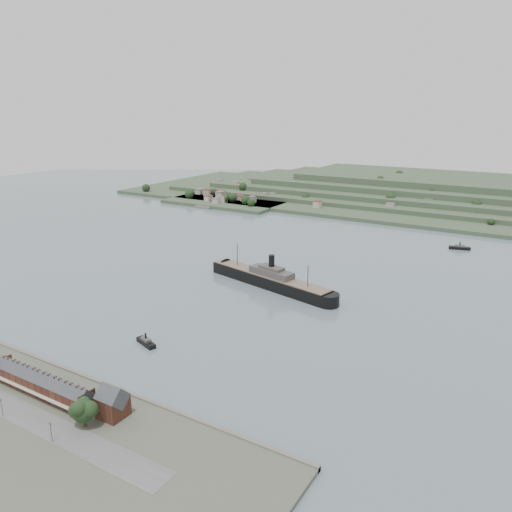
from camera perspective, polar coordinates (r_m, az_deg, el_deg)
The scene contains 10 objects.
ground at distance 347.82m, azimuth 0.76°, elevation -3.53°, with size 1400.00×1400.00×0.00m, color slate.
near_shore at distance 224.38m, azimuth -25.39°, elevation -17.16°, with size 220.00×80.00×2.60m.
terrace_row at distance 237.28m, azimuth -23.16°, elevation -13.29°, with size 55.60×9.80×11.07m.
gabled_building at distance 212.66m, azimuth -16.07°, elevation -15.78°, with size 10.40×10.18×14.09m.
far_peninsula at distance 697.11m, azimuth 19.55°, elevation 6.77°, with size 760.00×309.00×30.00m.
steamship at distance 348.70m, azimuth 1.17°, elevation -2.58°, with size 114.30×37.96×27.76m.
tugboat at distance 271.95m, azimuth -12.46°, elevation -9.57°, with size 15.11×8.45×6.59m.
ferry_west at distance 681.81m, azimuth -9.77°, elevation 6.39°, with size 16.39×10.28×5.97m.
ferry_east at distance 473.23m, azimuth 22.25°, elevation 0.90°, with size 18.58×9.13×6.72m.
fig_tree at distance 209.01m, azimuth -19.18°, elevation -16.33°, with size 10.81×9.37×12.07m.
Camera 1 is at (164.82, -281.85, 119.91)m, focal length 35.00 mm.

